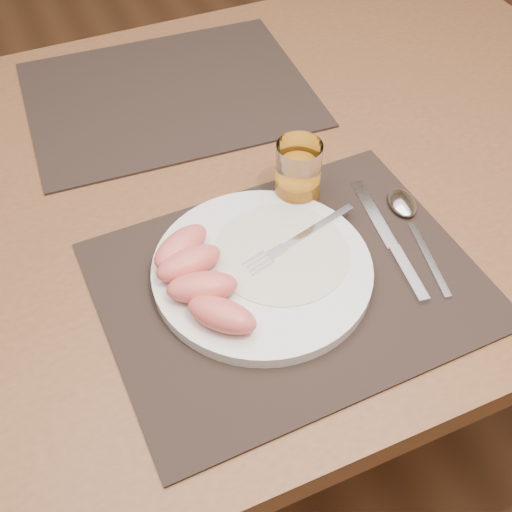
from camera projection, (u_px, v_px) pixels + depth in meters
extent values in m
plane|color=brown|center=(235.00, 421.00, 1.48)|extent=(5.00, 5.00, 0.00)
cube|color=brown|center=(223.00, 186.00, 0.93)|extent=(1.40, 0.90, 0.04)
cylinder|color=brown|center=(404.00, 139.00, 1.60)|extent=(0.06, 0.06, 0.71)
cube|color=#2D211C|center=(290.00, 283.00, 0.78)|extent=(0.46, 0.36, 0.00)
cube|color=#2D211C|center=(169.00, 94.00, 1.05)|extent=(0.47, 0.38, 0.00)
cylinder|color=white|center=(262.00, 270.00, 0.78)|extent=(0.27, 0.27, 0.02)
cylinder|color=white|center=(281.00, 252.00, 0.79)|extent=(0.17, 0.17, 0.00)
cube|color=silver|center=(319.00, 226.00, 0.82)|extent=(0.11, 0.04, 0.00)
cube|color=silver|center=(277.00, 252.00, 0.79)|extent=(0.03, 0.02, 0.00)
cube|color=silver|center=(258.00, 263.00, 0.78)|extent=(0.04, 0.03, 0.00)
cube|color=silver|center=(374.00, 214.00, 0.86)|extent=(0.03, 0.13, 0.00)
cube|color=silver|center=(409.00, 273.00, 0.79)|extent=(0.03, 0.09, 0.01)
cube|color=silver|center=(429.00, 259.00, 0.80)|extent=(0.04, 0.12, 0.00)
ellipsoid|color=silver|center=(402.00, 203.00, 0.87)|extent=(0.05, 0.06, 0.01)
cylinder|color=white|center=(298.00, 173.00, 0.85)|extent=(0.06, 0.06, 0.09)
cylinder|color=orange|center=(297.00, 188.00, 0.87)|extent=(0.05, 0.05, 0.03)
ellipsoid|color=#E66A5E|center=(222.00, 315.00, 0.71)|extent=(0.09, 0.09, 0.03)
ellipsoid|color=#E66A5E|center=(202.00, 287.00, 0.74)|extent=(0.09, 0.06, 0.03)
ellipsoid|color=#E66A5E|center=(189.00, 263.00, 0.76)|extent=(0.09, 0.05, 0.03)
ellipsoid|color=#E66A5E|center=(181.00, 246.00, 0.78)|extent=(0.09, 0.07, 0.03)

